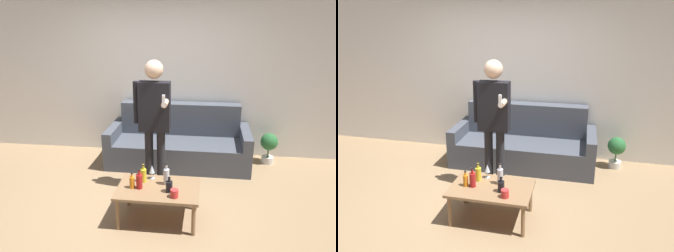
% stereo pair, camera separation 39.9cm
% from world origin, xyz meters
% --- Properties ---
extents(ground_plane, '(16.00, 16.00, 0.00)m').
position_xyz_m(ground_plane, '(0.00, 0.00, 0.00)').
color(ground_plane, '#997A56').
extents(wall_back, '(8.00, 0.06, 2.70)m').
position_xyz_m(wall_back, '(0.00, 1.98, 1.35)').
color(wall_back, silver).
rests_on(wall_back, ground_plane).
extents(couch, '(2.18, 0.88, 0.91)m').
position_xyz_m(couch, '(0.35, 1.56, 0.32)').
color(couch, '#474C56').
rests_on(couch, ground_plane).
extents(coffee_table, '(0.92, 0.60, 0.40)m').
position_xyz_m(coffee_table, '(0.27, -0.05, 0.36)').
color(coffee_table, '#8E6B47').
rests_on(coffee_table, ground_plane).
extents(bottle_orange, '(0.07, 0.07, 0.22)m').
position_xyz_m(bottle_orange, '(0.08, 0.07, 0.49)').
color(bottle_orange, yellow).
rests_on(bottle_orange, coffee_table).
extents(bottle_green, '(0.06, 0.06, 0.18)m').
position_xyz_m(bottle_green, '(-0.02, -0.09, 0.48)').
color(bottle_green, orange).
rests_on(bottle_green, coffee_table).
extents(bottle_dark, '(0.07, 0.07, 0.23)m').
position_xyz_m(bottle_dark, '(0.06, -0.08, 0.49)').
color(bottle_dark, '#B21E1E').
rests_on(bottle_dark, coffee_table).
extents(bottle_yellow, '(0.07, 0.07, 0.17)m').
position_xyz_m(bottle_yellow, '(0.40, -0.12, 0.47)').
color(bottle_yellow, black).
rests_on(bottle_yellow, coffee_table).
extents(bottle_red, '(0.07, 0.07, 0.26)m').
position_xyz_m(bottle_red, '(0.35, 0.04, 0.50)').
color(bottle_red, silver).
rests_on(bottle_red, coffee_table).
extents(wine_glass_near, '(0.06, 0.06, 0.17)m').
position_xyz_m(wine_glass_near, '(0.17, 0.16, 0.52)').
color(wine_glass_near, silver).
rests_on(wine_glass_near, coffee_table).
extents(cup_on_table, '(0.09, 0.09, 0.09)m').
position_xyz_m(cup_on_table, '(0.47, -0.23, 0.45)').
color(cup_on_table, red).
rests_on(cup_on_table, coffee_table).
extents(person_standing_front, '(0.46, 0.43, 1.73)m').
position_xyz_m(person_standing_front, '(0.12, 0.63, 1.04)').
color(person_standing_front, '#232328').
rests_on(person_standing_front, ground_plane).
extents(potted_plant, '(0.27, 0.27, 0.49)m').
position_xyz_m(potted_plant, '(1.76, 1.68, 0.31)').
color(potted_plant, silver).
rests_on(potted_plant, ground_plane).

